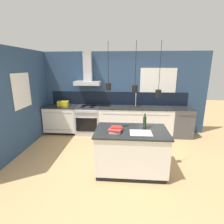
{
  "coord_description": "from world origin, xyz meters",
  "views": [
    {
      "loc": [
        0.23,
        -3.66,
        2.16
      ],
      "look_at": [
        -0.1,
        0.52,
        1.05
      ],
      "focal_mm": 28.0,
      "sensor_mm": 36.0,
      "label": 1
    }
  ],
  "objects_px": {
    "red_supply_box": "(116,129)",
    "yellow_toolbox": "(63,103)",
    "bottle_on_island": "(145,122)",
    "dishwasher": "(181,122)",
    "book_stack": "(115,130)",
    "oven_range": "(88,120)"
  },
  "relations": [
    {
      "from": "book_stack",
      "to": "yellow_toolbox",
      "type": "relative_size",
      "value": 0.9
    },
    {
      "from": "red_supply_box",
      "to": "bottle_on_island",
      "type": "bearing_deg",
      "value": 15.96
    },
    {
      "from": "yellow_toolbox",
      "to": "red_supply_box",
      "type": "bearing_deg",
      "value": -48.93
    },
    {
      "from": "oven_range",
      "to": "yellow_toolbox",
      "type": "height_order",
      "value": "yellow_toolbox"
    },
    {
      "from": "dishwasher",
      "to": "bottle_on_island",
      "type": "distance_m",
      "value": 2.44
    },
    {
      "from": "oven_range",
      "to": "book_stack",
      "type": "bearing_deg",
      "value": -65.04
    },
    {
      "from": "red_supply_box",
      "to": "yellow_toolbox",
      "type": "height_order",
      "value": "yellow_toolbox"
    },
    {
      "from": "dishwasher",
      "to": "bottle_on_island",
      "type": "bearing_deg",
      "value": -125.33
    },
    {
      "from": "dishwasher",
      "to": "book_stack",
      "type": "height_order",
      "value": "book_stack"
    },
    {
      "from": "red_supply_box",
      "to": "dishwasher",
      "type": "bearing_deg",
      "value": 47.21
    },
    {
      "from": "bottle_on_island",
      "to": "yellow_toolbox",
      "type": "height_order",
      "value": "bottle_on_island"
    },
    {
      "from": "dishwasher",
      "to": "yellow_toolbox",
      "type": "xyz_separation_m",
      "value": [
        -3.76,
        0.0,
        0.54
      ]
    },
    {
      "from": "oven_range",
      "to": "dishwasher",
      "type": "height_order",
      "value": "same"
    },
    {
      "from": "dishwasher",
      "to": "bottle_on_island",
      "type": "xyz_separation_m",
      "value": [
        -1.37,
        -1.93,
        0.59
      ]
    },
    {
      "from": "oven_range",
      "to": "bottle_on_island",
      "type": "bearing_deg",
      "value": -50.56
    },
    {
      "from": "oven_range",
      "to": "yellow_toolbox",
      "type": "bearing_deg",
      "value": 179.69
    },
    {
      "from": "oven_range",
      "to": "red_supply_box",
      "type": "relative_size",
      "value": 4.38
    },
    {
      "from": "bottle_on_island",
      "to": "yellow_toolbox",
      "type": "bearing_deg",
      "value": 141.11
    },
    {
      "from": "bottle_on_island",
      "to": "red_supply_box",
      "type": "distance_m",
      "value": 0.6
    },
    {
      "from": "dishwasher",
      "to": "yellow_toolbox",
      "type": "bearing_deg",
      "value": 180.0
    },
    {
      "from": "bottle_on_island",
      "to": "book_stack",
      "type": "bearing_deg",
      "value": -158.55
    },
    {
      "from": "oven_range",
      "to": "red_supply_box",
      "type": "distance_m",
      "value": 2.38
    }
  ]
}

